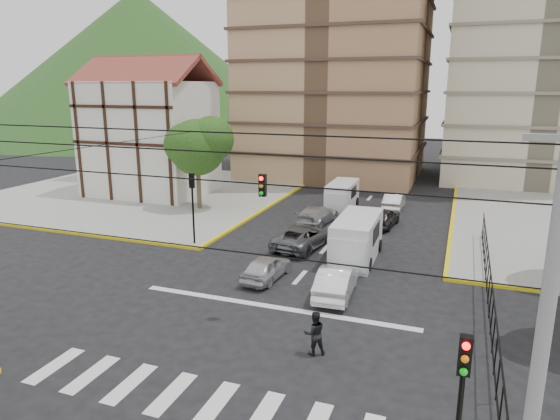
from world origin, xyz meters
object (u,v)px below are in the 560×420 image
at_px(traffic_light_nw, 192,197).
at_px(van_right_lane, 356,240).
at_px(traffic_light_se, 461,396).
at_px(van_left_lane, 341,196).
at_px(car_silver_front_left, 266,267).
at_px(pedestrian_crosswalk, 314,333).
at_px(car_white_front_right, 337,280).

xyz_separation_m(traffic_light_nw, van_right_lane, (9.94, 0.78, -1.91)).
height_order(traffic_light_se, van_right_lane, traffic_light_se).
distance_m(van_left_lane, car_silver_front_left, 15.97).
bearing_deg(pedestrian_crosswalk, traffic_light_se, 100.05).
xyz_separation_m(van_right_lane, car_silver_front_left, (-3.69, -4.39, -0.57)).
xyz_separation_m(traffic_light_nw, car_silver_front_left, (6.25, -3.61, -2.48)).
height_order(traffic_light_se, van_left_lane, traffic_light_se).
xyz_separation_m(car_silver_front_left, pedestrian_crosswalk, (4.39, -6.24, 0.21)).
bearing_deg(traffic_light_se, traffic_light_nw, 135.00).
bearing_deg(van_right_lane, traffic_light_nw, -176.70).
bearing_deg(van_left_lane, car_white_front_right, -78.23).
xyz_separation_m(traffic_light_se, van_left_lane, (-9.23, 27.96, -2.07)).
bearing_deg(traffic_light_nw, van_left_lane, 62.74).
distance_m(traffic_light_se, traffic_light_nw, 22.06).
bearing_deg(van_left_lane, van_right_lane, -73.73).
bearing_deg(van_right_lane, car_white_front_right, -89.34).
bearing_deg(car_white_front_right, van_left_lane, -80.86).
bearing_deg(pedestrian_crosswalk, van_left_lane, -109.82).
relative_size(car_silver_front_left, pedestrian_crosswalk, 2.19).
height_order(van_left_lane, pedestrian_crosswalk, van_left_lane).
distance_m(traffic_light_se, car_silver_front_left, 15.40).
height_order(car_silver_front_left, pedestrian_crosswalk, pedestrian_crosswalk).
distance_m(van_right_lane, van_left_lane, 12.12).
bearing_deg(traffic_light_se, van_right_lane, 109.05).
xyz_separation_m(traffic_light_se, van_right_lane, (-5.66, 16.38, -1.91)).
distance_m(traffic_light_nw, van_right_lane, 10.16).
bearing_deg(van_left_lane, traffic_light_nw, -118.15).
bearing_deg(pedestrian_crosswalk, car_white_front_right, -115.23).
bearing_deg(van_right_lane, car_silver_front_left, -131.24).
relative_size(traffic_light_se, car_silver_front_left, 1.19).
distance_m(traffic_light_se, van_right_lane, 17.43).
xyz_separation_m(van_left_lane, pedestrian_crosswalk, (4.27, -22.20, -0.20)).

